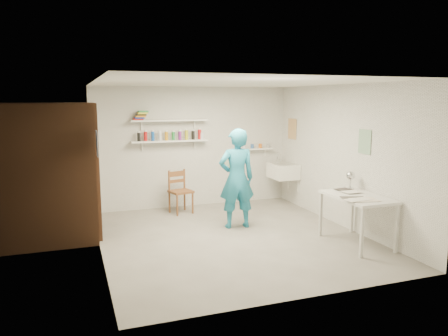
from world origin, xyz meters
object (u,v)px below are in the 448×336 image
object	(u,v)px
wall_clock	(231,160)
wooden_chair	(181,192)
desk_lamp	(351,175)
belfast_sink	(283,171)
man	(237,179)
work_table	(357,220)

from	to	relation	value
wall_clock	wooden_chair	xyz separation A→B (m)	(-0.64, 1.00, -0.70)
wooden_chair	desk_lamp	size ratio (longest dim) A/B	6.01
belfast_sink	wooden_chair	world-z (taller)	belfast_sink
man	work_table	size ratio (longest dim) A/B	1.51
wooden_chair	work_table	distance (m)	3.33
wooden_chair	work_table	size ratio (longest dim) A/B	0.75
belfast_sink	wall_clock	size ratio (longest dim) A/B	1.99
belfast_sink	desk_lamp	distance (m)	2.18
man	wall_clock	xyz separation A→B (m)	(-0.02, 0.22, 0.28)
work_table	belfast_sink	bearing A→B (deg)	87.58
belfast_sink	work_table	xyz separation A→B (m)	(-0.11, -2.61, -0.33)
belfast_sink	work_table	size ratio (longest dim) A/B	0.54
man	wall_clock	distance (m)	0.36
desk_lamp	wall_clock	bearing A→B (deg)	142.90
belfast_sink	man	bearing A→B (deg)	-141.34
work_table	desk_lamp	xyz separation A→B (m)	(0.18, 0.45, 0.59)
belfast_sink	wooden_chair	bearing A→B (deg)	179.23
desk_lamp	work_table	bearing A→B (deg)	-112.42
work_table	desk_lamp	distance (m)	0.76
man	work_table	distance (m)	2.03
belfast_sink	desk_lamp	size ratio (longest dim) A/B	4.31
wall_clock	desk_lamp	size ratio (longest dim) A/B	2.17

